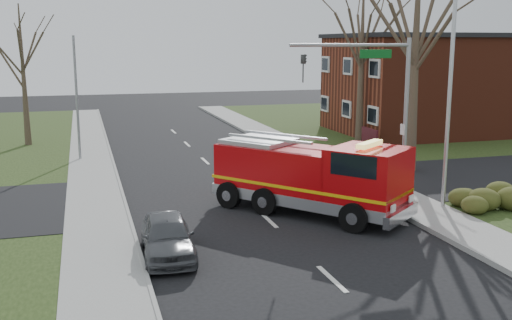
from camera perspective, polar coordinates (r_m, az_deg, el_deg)
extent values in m
plane|color=black|center=(22.73, 1.20, -5.75)|extent=(120.00, 120.00, 0.00)
cube|color=gray|center=(25.20, 14.81, -4.26)|extent=(2.40, 80.00, 0.15)
cube|color=gray|center=(21.74, -14.70, -6.70)|extent=(2.40, 80.00, 0.15)
cube|color=maroon|center=(46.51, 17.22, 6.78)|extent=(15.00, 10.00, 7.00)
cube|color=black|center=(46.41, 17.48, 11.22)|extent=(15.40, 10.40, 0.30)
cube|color=silver|center=(42.96, 8.63, 4.83)|extent=(0.12, 1.40, 1.20)
cube|color=#420F17|center=(37.79, 10.77, 2.23)|extent=(0.12, 2.00, 1.00)
cylinder|color=gray|center=(37.16, 11.30, 1.36)|extent=(0.08, 0.08, 0.90)
cylinder|color=gray|center=(38.56, 10.21, 1.75)|extent=(0.08, 0.08, 0.90)
ellipsoid|color=#343E16|center=(25.83, 21.35, -3.13)|extent=(2.80, 2.00, 0.90)
cone|color=#3A2F22|center=(31.19, 14.91, 9.64)|extent=(0.64, 0.64, 12.00)
cone|color=#3A2F22|center=(39.84, 10.00, 9.00)|extent=(0.56, 0.56, 10.50)
cone|color=#3A2F22|center=(40.95, -21.26, 7.42)|extent=(0.44, 0.44, 9.00)
cylinder|color=gray|center=(25.98, 14.05, 3.72)|extent=(0.18, 0.18, 6.80)
cylinder|color=gray|center=(24.58, 9.05, 10.76)|extent=(5.20, 0.14, 0.14)
cube|color=#0C591E|center=(25.07, 11.34, 9.88)|extent=(1.40, 0.06, 0.35)
imported|color=black|center=(23.80, 4.59, 10.01)|extent=(0.22, 0.18, 1.10)
cylinder|color=#B7BABF|center=(24.58, 17.89, 4.99)|extent=(0.16, 0.16, 8.40)
cylinder|color=gray|center=(34.88, -16.69, 5.55)|extent=(0.14, 0.14, 7.00)
cube|color=#B3080B|center=(24.08, 2.58, -1.08)|extent=(5.15, 5.57, 2.05)
cube|color=#B3080B|center=(22.30, 10.63, -1.85)|extent=(3.57, 3.57, 2.35)
cube|color=#B7BABF|center=(23.67, 4.95, -3.39)|extent=(6.74, 7.57, 0.44)
cube|color=#E5B20C|center=(23.54, 4.98, -2.12)|extent=(6.75, 7.58, 0.12)
cube|color=black|center=(21.74, 13.27, -0.32)|extent=(1.82, 1.47, 0.83)
cube|color=#E5D866|center=(22.05, 10.76, 1.49)|extent=(1.44, 1.24, 0.18)
cylinder|color=black|center=(21.43, 9.33, -5.45)|extent=(0.94, 1.06, 1.08)
cylinder|color=black|center=(23.66, 12.05, -3.97)|extent=(0.94, 1.06, 1.08)
cylinder|color=black|center=(24.28, -2.57, -3.34)|extent=(0.94, 1.06, 1.08)
cylinder|color=black|center=(26.28, 0.84, -2.22)|extent=(0.94, 1.06, 1.08)
imported|color=#4C4F53|center=(19.01, -8.44, -7.17)|extent=(1.80, 3.98, 1.33)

